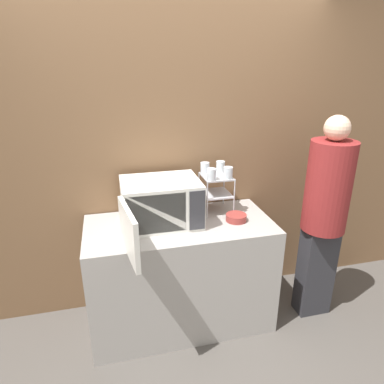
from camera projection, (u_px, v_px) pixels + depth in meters
ground_plane at (191, 348)px, 2.59m from camera, size 12.00×12.00×0.00m
wall_back at (169, 158)px, 2.77m from camera, size 8.00×0.06×2.60m
counter at (180, 274)px, 2.74m from camera, size 1.41×0.67×0.89m
microwave at (160, 203)px, 2.52m from camera, size 0.60×0.87×0.33m
dish_rack at (216, 186)px, 2.73m from camera, size 0.23×0.26×0.30m
glass_front_left at (212, 174)px, 2.59m from camera, size 0.07×0.07×0.09m
glass_back_right at (221, 167)px, 2.77m from camera, size 0.07×0.07×0.09m
glass_front_right at (228, 173)px, 2.62m from camera, size 0.07×0.07×0.09m
glass_back_left at (205, 168)px, 2.74m from camera, size 0.07×0.07×0.09m
bowl at (236, 218)px, 2.62m from camera, size 0.16×0.16×0.05m
person at (325, 210)px, 2.66m from camera, size 0.34×0.34×1.68m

